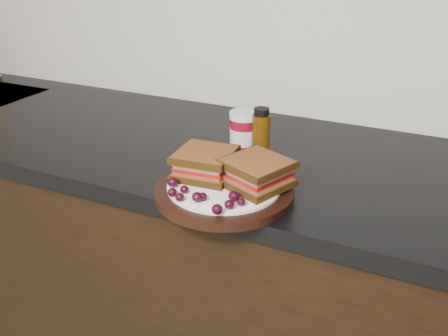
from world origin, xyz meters
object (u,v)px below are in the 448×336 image
at_px(sandwich_left, 205,163).
at_px(condiment_jar, 244,132).
at_px(plate, 224,191).
at_px(oil_bottle, 261,133).

distance_m(sandwich_left, condiment_jar, 0.20).
relative_size(plate, condiment_jar, 2.78).
xyz_separation_m(plate, sandwich_left, (-0.05, 0.02, 0.04)).
height_order(sandwich_left, condiment_jar, condiment_jar).
relative_size(sandwich_left, condiment_jar, 1.14).
bearing_deg(sandwich_left, plate, -28.58).
bearing_deg(plate, condiment_jar, 103.37).
bearing_deg(oil_bottle, condiment_jar, 170.79).
height_order(plate, oil_bottle, oil_bottle).
distance_m(plate, sandwich_left, 0.07).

